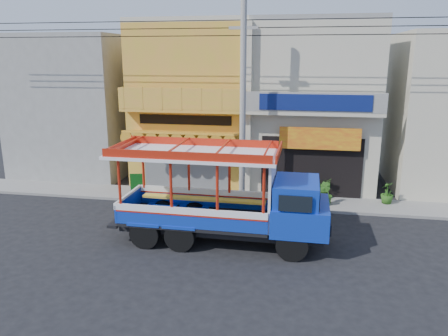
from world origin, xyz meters
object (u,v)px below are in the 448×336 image
utility_pole (246,92)px  green_sign (137,186)px  potted_plant_b (326,194)px  songthaew_truck (236,198)px  potted_plant_c (387,193)px  potted_plant_a (321,188)px

utility_pole → green_sign: (-5.22, 0.47, -4.50)m
utility_pole → potted_plant_b: (3.52, 0.47, -4.41)m
songthaew_truck → utility_pole: bearing=92.9°
green_sign → potted_plant_c: 11.45m
green_sign → potted_plant_c: size_ratio=1.01×
utility_pole → potted_plant_a: bearing=22.6°
utility_pole → green_sign: 6.90m
potted_plant_a → songthaew_truck: bearing=-154.2°
potted_plant_a → potted_plant_c: 2.89m
green_sign → potted_plant_c: (11.43, 0.69, 0.07)m
songthaew_truck → potted_plant_b: bearing=53.4°
potted_plant_a → potted_plant_b: bearing=-112.5°
songthaew_truck → potted_plant_a: bearing=59.9°
potted_plant_c → potted_plant_a: bearing=-52.7°
green_sign → potted_plant_b: size_ratio=0.98×
green_sign → potted_plant_b: (8.74, -0.00, 0.09)m
potted_plant_a → potted_plant_c: bearing=-38.7°
potted_plant_c → green_sign: bearing=-44.6°
utility_pole → songthaew_truck: (0.20, -4.01, -3.33)m
potted_plant_b → potted_plant_c: (2.69, 0.69, -0.02)m
potted_plant_c → utility_pole: bearing=-37.5°
potted_plant_a → potted_plant_c: potted_plant_c is taller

